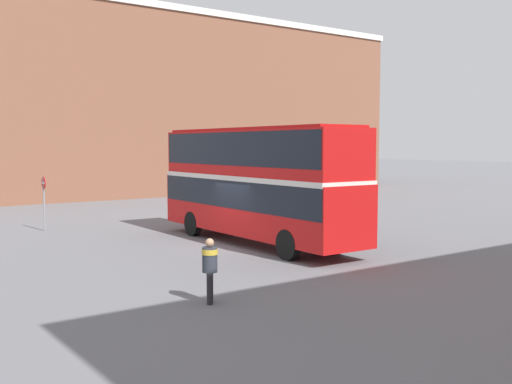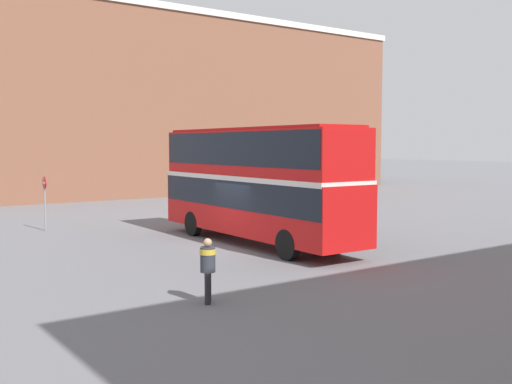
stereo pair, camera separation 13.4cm
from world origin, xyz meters
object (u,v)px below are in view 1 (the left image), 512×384
object	(u,v)px
pedestrian_foreground	(210,264)
double_decker_bus	(256,177)
no_entry_sign	(44,195)
parked_car_kerb_far	(314,191)

from	to	relation	value
pedestrian_foreground	double_decker_bus	bearing A→B (deg)	-97.57
double_decker_bus	no_entry_sign	xyz separation A→B (m)	(-8.77, -5.88, -1.02)
double_decker_bus	parked_car_kerb_far	bearing A→B (deg)	132.51
double_decker_bus	no_entry_sign	world-z (taller)	double_decker_bus
no_entry_sign	double_decker_bus	bearing A→B (deg)	33.83
pedestrian_foreground	no_entry_sign	bearing A→B (deg)	-56.23
double_decker_bus	parked_car_kerb_far	world-z (taller)	double_decker_bus
pedestrian_foreground	parked_car_kerb_far	bearing A→B (deg)	-101.19
parked_car_kerb_far	no_entry_sign	distance (m)	20.55
parked_car_kerb_far	no_entry_sign	bearing A→B (deg)	115.27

